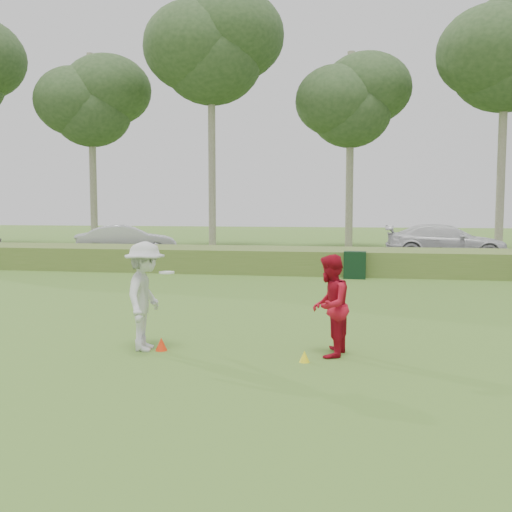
% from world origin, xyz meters
% --- Properties ---
extents(ground, '(120.00, 120.00, 0.00)m').
position_xyz_m(ground, '(0.00, 0.00, 0.00)').
color(ground, '#426F25').
rests_on(ground, ground).
extents(reed_strip, '(80.00, 3.00, 0.90)m').
position_xyz_m(reed_strip, '(0.00, 12.00, 0.45)').
color(reed_strip, '#526F2C').
rests_on(reed_strip, ground).
extents(park_road, '(80.00, 6.00, 0.06)m').
position_xyz_m(park_road, '(0.00, 17.00, 0.03)').
color(park_road, '#2D2D2D').
rests_on(park_road, ground).
extents(tree_2, '(6.50, 6.50, 12.00)m').
position_xyz_m(tree_2, '(-14.00, 24.00, 8.97)').
color(tree_2, gray).
rests_on(tree_2, ground).
extents(tree_3, '(7.80, 7.80, 15.50)m').
position_xyz_m(tree_3, '(-6.00, 23.00, 11.60)').
color(tree_3, gray).
rests_on(tree_3, ground).
extents(tree_4, '(6.24, 6.24, 11.50)m').
position_xyz_m(tree_4, '(2.00, 24.50, 8.59)').
color(tree_4, gray).
rests_on(tree_4, ground).
extents(tree_5, '(7.28, 7.28, 14.00)m').
position_xyz_m(tree_5, '(10.00, 22.50, 10.47)').
color(tree_5, gray).
rests_on(tree_5, ground).
extents(player_white, '(0.95, 1.30, 1.92)m').
position_xyz_m(player_white, '(-1.19, -0.50, 0.96)').
color(player_white, silver).
rests_on(player_white, ground).
extents(player_red, '(0.79, 0.94, 1.73)m').
position_xyz_m(player_red, '(2.04, -0.35, 0.86)').
color(player_red, '#B20F23').
rests_on(player_red, ground).
extents(cone_orange, '(0.21, 0.21, 0.23)m').
position_xyz_m(cone_orange, '(-0.90, -0.50, 0.11)').
color(cone_orange, '#F8310D').
rests_on(cone_orange, ground).
extents(cone_yellow, '(0.17, 0.17, 0.19)m').
position_xyz_m(cone_yellow, '(1.66, -0.82, 0.09)').
color(cone_yellow, yellow).
rests_on(cone_yellow, ground).
extents(utility_cabinet, '(0.78, 0.50, 0.95)m').
position_xyz_m(utility_cabinet, '(2.42, 10.28, 0.48)').
color(utility_cabinet, black).
rests_on(utility_cabinet, ground).
extents(car_mid, '(5.06, 3.34, 1.58)m').
position_xyz_m(car_mid, '(-8.53, 16.16, 0.85)').
color(car_mid, silver).
rests_on(car_mid, park_road).
extents(car_right, '(5.72, 2.64, 1.62)m').
position_xyz_m(car_right, '(6.60, 17.89, 0.87)').
color(car_right, silver).
rests_on(car_right, park_road).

